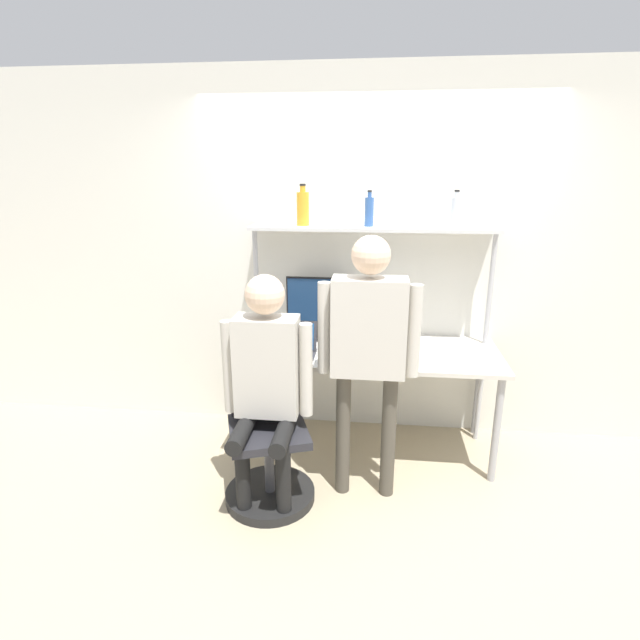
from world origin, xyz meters
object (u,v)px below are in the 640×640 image
(cell_phone, at_px, (327,357))
(person_seated, at_px, (266,374))
(bottle_clear, at_px, (455,212))
(laptop, at_px, (292,344))
(bottle_amber, at_px, (303,208))
(office_chair, at_px, (268,454))
(monitor, at_px, (320,304))
(person_standing, at_px, (369,337))
(bottle_blue, at_px, (369,211))

(cell_phone, height_order, person_seated, person_seated)
(bottle_clear, bearing_deg, person_seated, -141.56)
(laptop, bearing_deg, bottle_amber, 84.76)
(cell_phone, xyz_separation_m, office_chair, (-0.32, -0.44, -0.49))
(bottle_amber, bearing_deg, bottle_clear, 0.00)
(laptop, bearing_deg, person_seated, -96.20)
(monitor, distance_m, person_standing, 0.83)
(laptop, xyz_separation_m, person_seated, (-0.06, -0.56, 0.01))
(cell_phone, height_order, office_chair, office_chair)
(bottle_amber, bearing_deg, monitor, -5.42)
(laptop, height_order, bottle_clear, bottle_clear)
(bottle_amber, bearing_deg, laptop, -95.24)
(bottle_amber, bearing_deg, bottle_blue, 0.00)
(cell_phone, bearing_deg, office_chair, -126.25)
(bottle_clear, bearing_deg, laptop, -162.15)
(bottle_blue, bearing_deg, person_standing, -87.74)
(laptop, height_order, cell_phone, laptop)
(person_standing, distance_m, bottle_blue, 1.00)
(cell_phone, distance_m, person_seated, 0.58)
(monitor, relative_size, person_standing, 0.30)
(office_chair, relative_size, bottle_blue, 3.88)
(laptop, height_order, office_chair, laptop)
(bottle_clear, xyz_separation_m, bottle_blue, (-0.58, 0.00, -0.00))
(person_standing, relative_size, bottle_blue, 6.73)
(monitor, relative_size, bottle_amber, 1.72)
(office_chair, bearing_deg, person_seated, -73.45)
(monitor, xyz_separation_m, bottle_clear, (0.93, 0.01, 0.68))
(monitor, relative_size, laptop, 1.50)
(person_seated, distance_m, bottle_clear, 1.69)
(monitor, height_order, bottle_amber, bottle_amber)
(bottle_blue, bearing_deg, cell_phone, -120.54)
(cell_phone, relative_size, bottle_clear, 0.60)
(person_seated, height_order, bottle_blue, bottle_blue)
(person_seated, distance_m, person_standing, 0.64)
(person_standing, xyz_separation_m, bottle_blue, (-0.03, 0.76, 0.66))
(person_standing, bearing_deg, person_seated, -165.72)
(bottle_blue, bearing_deg, bottle_clear, 0.00)
(monitor, height_order, bottle_blue, bottle_blue)
(laptop, height_order, person_standing, person_standing)
(bottle_clear, bearing_deg, monitor, -179.30)
(monitor, distance_m, bottle_blue, 0.76)
(person_standing, relative_size, bottle_clear, 6.59)
(monitor, height_order, laptop, monitor)
(cell_phone, height_order, bottle_blue, bottle_blue)
(office_chair, bearing_deg, bottle_blue, 56.47)
(monitor, distance_m, laptop, 0.42)
(monitor, bearing_deg, cell_phone, -77.11)
(bottle_clear, distance_m, bottle_blue, 0.58)
(laptop, xyz_separation_m, bottle_blue, (0.50, 0.35, 0.88))
(cell_phone, xyz_separation_m, bottle_amber, (-0.21, 0.42, 0.95))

